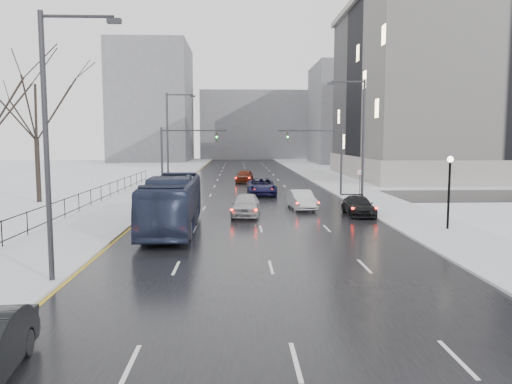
{
  "coord_description": "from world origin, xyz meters",
  "views": [
    {
      "loc": [
        -1.41,
        1.41,
        5.45
      ],
      "look_at": [
        -0.37,
        28.93,
        2.5
      ],
      "focal_mm": 35.0,
      "sensor_mm": 36.0,
      "label": 1
    }
  ],
  "objects": [
    {
      "name": "road",
      "position": [
        0.0,
        60.0,
        0.02
      ],
      "size": [
        16.0,
        150.0,
        0.04
      ],
      "primitive_type": "cube",
      "color": "black",
      "rests_on": "ground"
    },
    {
      "name": "cross_road",
      "position": [
        0.0,
        48.0,
        0.02
      ],
      "size": [
        130.0,
        10.0,
        0.04
      ],
      "primitive_type": "cube",
      "color": "black",
      "rests_on": "ground"
    },
    {
      "name": "sidewalk_left",
      "position": [
        -10.5,
        60.0,
        0.08
      ],
      "size": [
        5.0,
        150.0,
        0.16
      ],
      "primitive_type": "cube",
      "color": "silver",
      "rests_on": "ground"
    },
    {
      "name": "sidewalk_right",
      "position": [
        10.5,
        60.0,
        0.08
      ],
      "size": [
        5.0,
        150.0,
        0.16
      ],
      "primitive_type": "cube",
      "color": "silver",
      "rests_on": "ground"
    },
    {
      "name": "park_strip",
      "position": [
        -20.0,
        60.0,
        0.06
      ],
      "size": [
        14.0,
        150.0,
        0.12
      ],
      "primitive_type": "cube",
      "color": "white",
      "rests_on": "ground"
    },
    {
      "name": "tree_park_e",
      "position": [
        -18.2,
        44.0,
        0.0
      ],
      "size": [
        9.45,
        9.45,
        13.5
      ],
      "primitive_type": null,
      "color": "black",
      "rests_on": "ground"
    },
    {
      "name": "iron_fence",
      "position": [
        -13.0,
        30.0,
        0.91
      ],
      "size": [
        0.06,
        70.0,
        1.3
      ],
      "color": "black",
      "rests_on": "sidewalk_left"
    },
    {
      "name": "streetlight_r_mid",
      "position": [
        8.17,
        40.0,
        5.62
      ],
      "size": [
        2.95,
        0.25,
        10.0
      ],
      "color": "#2D2D33",
      "rests_on": "ground"
    },
    {
      "name": "streetlight_l_near",
      "position": [
        -8.17,
        20.0,
        5.62
      ],
      "size": [
        2.95,
        0.25,
        10.0
      ],
      "color": "#2D2D33",
      "rests_on": "ground"
    },
    {
      "name": "streetlight_l_far",
      "position": [
        -8.17,
        52.0,
        5.62
      ],
      "size": [
        2.95,
        0.25,
        10.0
      ],
      "color": "#2D2D33",
      "rests_on": "ground"
    },
    {
      "name": "lamppost_r_mid",
      "position": [
        11.0,
        30.0,
        2.94
      ],
      "size": [
        0.36,
        0.36,
        4.28
      ],
      "color": "black",
      "rests_on": "sidewalk_right"
    },
    {
      "name": "mast_signal_right",
      "position": [
        7.33,
        48.0,
        4.11
      ],
      "size": [
        6.1,
        0.33,
        6.5
      ],
      "color": "#2D2D33",
      "rests_on": "ground"
    },
    {
      "name": "mast_signal_left",
      "position": [
        -7.33,
        48.0,
        4.11
      ],
      "size": [
        6.1,
        0.33,
        6.5
      ],
      "color": "#2D2D33",
      "rests_on": "ground"
    },
    {
      "name": "no_uturn_sign",
      "position": [
        9.2,
        44.0,
        2.3
      ],
      "size": [
        0.6,
        0.06,
        2.7
      ],
      "color": "#2D2D33",
      "rests_on": "sidewalk_right"
    },
    {
      "name": "civic_building",
      "position": [
        35.0,
        72.0,
        11.21
      ],
      "size": [
        41.0,
        31.0,
        24.8
      ],
      "color": "gray",
      "rests_on": "ground"
    },
    {
      "name": "bldg_far_right",
      "position": [
        28.0,
        115.0,
        11.0
      ],
      "size": [
        24.0,
        20.0,
        22.0
      ],
      "primitive_type": "cube",
      "color": "slate",
      "rests_on": "ground"
    },
    {
      "name": "bldg_far_left",
      "position": [
        -22.0,
        125.0,
        14.0
      ],
      "size": [
        18.0,
        22.0,
        28.0
      ],
      "primitive_type": "cube",
      "color": "slate",
      "rests_on": "ground"
    },
    {
      "name": "bldg_far_center",
      "position": [
        4.0,
        140.0,
        9.0
      ],
      "size": [
        30.0,
        18.0,
        18.0
      ],
      "primitive_type": "cube",
      "color": "slate",
      "rests_on": "ground"
    },
    {
      "name": "bus",
      "position": [
        -5.26,
        30.92,
        1.65
      ],
      "size": [
        2.91,
        11.59,
        3.21
      ],
      "primitive_type": "imported",
      "rotation": [
        0.0,
        0.0,
        0.02
      ],
      "color": "#222942",
      "rests_on": "road"
    },
    {
      "name": "sedan_center_near",
      "position": [
        -0.81,
        36.12,
        0.85
      ],
      "size": [
        2.27,
        4.86,
        1.61
      ],
      "primitive_type": "imported",
      "rotation": [
        0.0,
        0.0,
        -0.08
      ],
      "color": "#B2B0B4",
      "rests_on": "road"
    },
    {
      "name": "sedan_right_near",
      "position": [
        3.5,
        39.31,
        0.78
      ],
      "size": [
        2.06,
        4.63,
        1.48
      ],
      "primitive_type": "imported",
      "rotation": [
        0.0,
        0.0,
        0.11
      ],
      "color": "#B6B8BB",
      "rests_on": "road"
    },
    {
      "name": "sedan_right_cross",
      "position": [
        0.95,
        49.24,
        0.84
      ],
      "size": [
        2.74,
        5.82,
        1.61
      ],
      "primitive_type": "imported",
      "rotation": [
        0.0,
        0.0,
        0.01
      ],
      "color": "#131237",
      "rests_on": "road"
    },
    {
      "name": "sedan_right_far",
      "position": [
        7.2,
        36.21,
        0.7
      ],
      "size": [
        1.94,
        4.59,
        1.32
      ],
      "primitive_type": "imported",
      "rotation": [
        0.0,
        0.0,
        -0.02
      ],
      "color": "black",
      "rests_on": "road"
    },
    {
      "name": "sedan_center_far",
      "position": [
        -0.5,
        62.92,
        0.85
      ],
      "size": [
        2.51,
        4.99,
        1.63
      ],
      "primitive_type": "imported",
      "rotation": [
        0.0,
        0.0,
        -0.12
      ],
      "color": "#531B0E",
      "rests_on": "road"
    }
  ]
}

